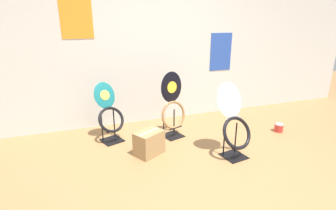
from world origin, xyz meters
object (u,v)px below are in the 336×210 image
object	(u,v)px
paint_can	(279,127)
storage_box	(149,143)
toilet_seat_display_white_plain	(234,123)
toilet_seat_display_teal_sax	(109,114)
toilet_seat_display_jazz_black	(173,107)

from	to	relation	value
paint_can	storage_box	size ratio (longest dim) A/B	0.31
toilet_seat_display_white_plain	paint_can	world-z (taller)	toilet_seat_display_white_plain
toilet_seat_display_teal_sax	toilet_seat_display_white_plain	bearing A→B (deg)	-34.60
paint_can	storage_box	world-z (taller)	storage_box
toilet_seat_display_white_plain	storage_box	world-z (taller)	toilet_seat_display_white_plain
toilet_seat_display_jazz_black	storage_box	world-z (taller)	toilet_seat_display_jazz_black
toilet_seat_display_teal_sax	storage_box	size ratio (longest dim) A/B	1.94
toilet_seat_display_jazz_black	toilet_seat_display_white_plain	xyz separation A→B (m)	(0.52, -0.81, -0.01)
storage_box	toilet_seat_display_white_plain	bearing A→B (deg)	-20.97
toilet_seat_display_teal_sax	paint_can	bearing A→B (deg)	-12.75
toilet_seat_display_white_plain	toilet_seat_display_teal_sax	xyz separation A→B (m)	(-1.42, 0.98, -0.05)
toilet_seat_display_teal_sax	storage_box	bearing A→B (deg)	-55.03
toilet_seat_display_jazz_black	toilet_seat_display_teal_sax	distance (m)	0.92
paint_can	storage_box	distance (m)	2.12
toilet_seat_display_white_plain	paint_can	bearing A→B (deg)	19.92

